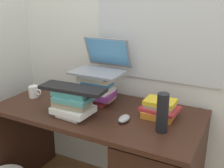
{
  "coord_description": "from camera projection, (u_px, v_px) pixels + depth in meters",
  "views": [
    {
      "loc": [
        0.85,
        -1.43,
        1.48
      ],
      "look_at": [
        0.09,
        0.04,
        0.93
      ],
      "focal_mm": 43.49,
      "sensor_mm": 36.0,
      "label": 1
    }
  ],
  "objects": [
    {
      "name": "keyboard",
      "position": [
        72.0,
        88.0,
        1.67
      ],
      "size": [
        0.43,
        0.17,
        0.02
      ],
      "primitive_type": "cube",
      "rotation": [
        0.0,
        0.0,
        0.06
      ],
      "color": "black",
      "rests_on": "book_stack_keyboard_riser"
    },
    {
      "name": "mug",
      "position": [
        34.0,
        92.0,
        2.01
      ],
      "size": [
        0.11,
        0.07,
        0.09
      ],
      "color": "white",
      "rests_on": "desk"
    },
    {
      "name": "book_stack_keyboard_riser",
      "position": [
        73.0,
        104.0,
        1.69
      ],
      "size": [
        0.26,
        0.2,
        0.17
      ],
      "color": "white",
      "rests_on": "desk"
    },
    {
      "name": "computer_mouse",
      "position": [
        124.0,
        119.0,
        1.63
      ],
      "size": [
        0.06,
        0.1,
        0.04
      ],
      "primitive_type": "ellipsoid",
      "color": "#A5A8AD",
      "rests_on": "desk"
    },
    {
      "name": "book_stack_tall",
      "position": [
        97.0,
        88.0,
        1.89
      ],
      "size": [
        0.25,
        0.21,
        0.21
      ],
      "color": "#B22D33",
      "rests_on": "desk"
    },
    {
      "name": "laptop",
      "position": [
        102.0,
        64.0,
        1.89
      ],
      "size": [
        0.35,
        0.32,
        0.23
      ],
      "color": "gray",
      "rests_on": "book_stack_tall"
    },
    {
      "name": "book_stack_side",
      "position": [
        160.0,
        109.0,
        1.69
      ],
      "size": [
        0.24,
        0.19,
        0.11
      ],
      "color": "orange",
      "rests_on": "desk"
    },
    {
      "name": "water_bottle",
      "position": [
        162.0,
        113.0,
        1.49
      ],
      "size": [
        0.07,
        0.07,
        0.23
      ],
      "primitive_type": "cylinder",
      "color": "black",
      "rests_on": "desk"
    },
    {
      "name": "wall_back",
      "position": [
        123.0,
        20.0,
        1.95
      ],
      "size": [
        6.0,
        0.06,
        2.6
      ],
      "color": "silver",
      "rests_on": "ground"
    }
  ]
}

